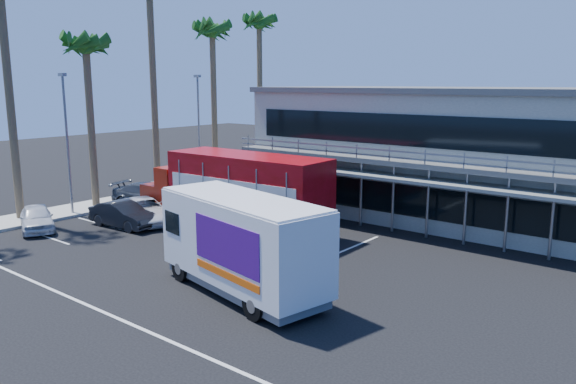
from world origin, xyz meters
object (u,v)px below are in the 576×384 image
Objects in this scene: white_van at (242,243)px; parked_car_b at (123,215)px; parked_car_a at (37,218)px; red_truck at (236,187)px.

white_van is 11.93m from parked_car_b.
parked_car_a is 4.39m from parked_car_b.
parked_car_b is at bearing 177.10° from white_van.
red_truck is 3.06× the size of parked_car_a.
white_van reaches higher than parked_car_b.
parked_car_a is at bearing -139.37° from red_truck.
parked_car_a is at bearing -167.50° from white_van.
parked_car_b is at bearing -142.75° from red_truck.
red_truck is 10.50m from parked_car_a.
white_van reaches higher than parked_car_a.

